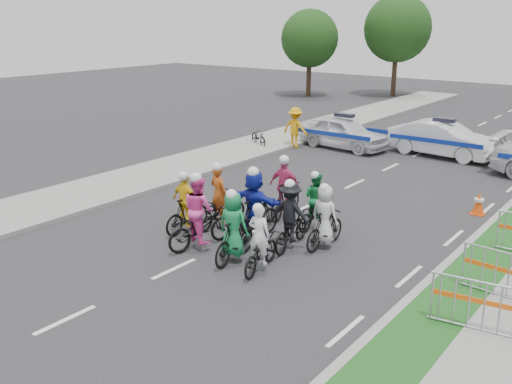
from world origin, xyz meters
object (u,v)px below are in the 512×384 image
Objects in this scene: marshal_hiviz at (295,128)px; rider_5 at (255,210)px; rider_4 at (291,221)px; rider_7 at (325,222)px; rider_0 at (260,248)px; rider_2 at (200,220)px; rider_8 at (316,207)px; rider_9 at (285,194)px; barrier_1 at (508,279)px; tree_3 at (397,29)px; police_car_0 at (344,133)px; cone_0 at (479,203)px; rider_3 at (186,209)px; parked_bike at (259,137)px; rider_1 at (234,233)px; tree_0 at (310,39)px; barrier_0 at (484,310)px; police_car_1 at (443,139)px; rider_6 at (220,206)px.

rider_5 is at bearing 113.56° from marshal_hiviz.
rider_7 is at bearing -150.69° from rider_4.
rider_2 is at bearing -16.90° from rider_0.
marshal_hiviz is (-6.20, 8.28, 0.29)m from rider_8.
rider_2 reaches higher than rider_9.
rider_7 is at bearing 176.07° from barrier_1.
rider_5 is 1.86m from rider_7.
tree_3 is at bearing -83.08° from marshal_hiviz.
tree_3 is at bearing -62.69° from rider_2.
marshal_hiviz is 15.19m from barrier_1.
cone_0 is (7.71, -5.54, -0.37)m from police_car_0.
parked_bike is (-5.06, 9.98, -0.26)m from rider_3.
rider_2 reaches higher than rider_4.
rider_5 is 1.96m from rider_8.
rider_5 reaches higher than rider_1.
tree_3 is (-3.99, 19.32, 3.97)m from marshal_hiviz.
rider_8 is 28.30m from tree_0.
rider_9 is (-1.62, 3.39, 0.18)m from rider_0.
rider_9 reaches higher than police_car_0.
rider_7 is 0.87× the size of barrier_0.
barrier_0 is 34.70m from tree_3.
rider_3 reaches higher than police_car_1.
tree_3 reaches higher than rider_9.
rider_6 is 28.54m from tree_0.
rider_7 reaches higher than police_car_1.
rider_8 is (1.64, 3.00, -0.11)m from rider_2.
tree_0 is (-15.44, 25.22, 3.47)m from rider_4.
rider_4 is at bearing -109.19° from parked_bike.
rider_2 is at bearing -125.24° from cone_0.
tree_3 reaches higher than rider_8.
police_car_0 is (-4.86, 12.73, 0.15)m from rider_0.
rider_7 is 0.95× the size of marshal_hiviz.
tree_3 reaches higher than rider_0.
police_car_0 is at bearing 128.26° from barrier_0.
marshal_hiviz is at bearing -65.74° from rider_9.
rider_6 reaches higher than marshal_hiviz.
police_car_1 is at bearing 112.86° from barrier_0.
rider_1 is 0.92× the size of barrier_1.
rider_2 is 1.04× the size of barrier_0.
marshal_hiviz is (-1.80, -1.25, 0.20)m from police_car_0.
police_car_1 is at bearing -96.41° from rider_4.
rider_4 is 12.32m from police_car_1.
cone_0 is at bearing -127.24° from rider_8.
rider_9 is at bearing -60.76° from rider_4.
rider_6 is 0.31× the size of tree_0.
rider_0 is at bearing -160.23° from barrier_1.
marshal_hiviz reaches higher than police_car_0.
rider_6 reaches higher than rider_8.
rider_1 is at bearing 146.94° from rider_6.
rider_9 is 7.41m from barrier_0.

